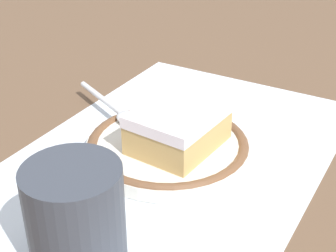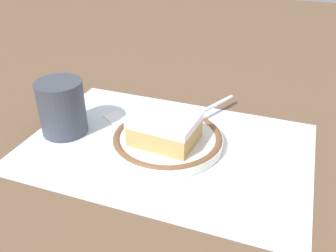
% 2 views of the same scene
% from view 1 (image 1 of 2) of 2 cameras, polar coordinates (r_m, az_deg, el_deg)
% --- Properties ---
extents(ground_plane, '(2.40, 2.40, 0.00)m').
position_cam_1_polar(ground_plane, '(0.55, 0.56, -3.47)').
color(ground_plane, brown).
extents(placemat, '(0.45, 0.31, 0.00)m').
position_cam_1_polar(placemat, '(0.55, 0.56, -3.40)').
color(placemat, silver).
rests_on(placemat, ground_plane).
extents(plate, '(0.18, 0.18, 0.02)m').
position_cam_1_polar(plate, '(0.55, -0.00, -2.31)').
color(plate, silver).
rests_on(plate, placemat).
extents(cake_slice, '(0.10, 0.09, 0.04)m').
position_cam_1_polar(cake_slice, '(0.53, 1.26, -0.07)').
color(cake_slice, tan).
rests_on(cake_slice, plate).
extents(spoon, '(0.08, 0.13, 0.01)m').
position_cam_1_polar(spoon, '(0.61, -5.61, 1.75)').
color(spoon, silver).
rests_on(spoon, plate).
extents(cup, '(0.08, 0.08, 0.09)m').
position_cam_1_polar(cup, '(0.40, -10.37, -11.11)').
color(cup, '#383D47').
rests_on(cup, placemat).
extents(napkin, '(0.16, 0.15, 0.00)m').
position_cam_1_polar(napkin, '(0.67, 6.67, 2.68)').
color(napkin, white).
rests_on(napkin, placemat).
extents(sugar_packet, '(0.06, 0.05, 0.01)m').
position_cam_1_polar(sugar_packet, '(0.50, -11.26, -7.66)').
color(sugar_packet, white).
rests_on(sugar_packet, placemat).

